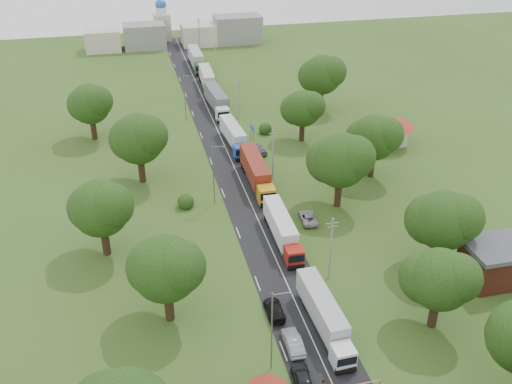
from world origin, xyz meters
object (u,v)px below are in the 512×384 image
object	(u,v)px
truck_0	(324,315)
car_lane_mid	(293,342)
info_sign	(252,131)
car_lane_front	(302,378)

from	to	relation	value
truck_0	car_lane_mid	bearing A→B (deg)	-153.94
info_sign	car_lane_mid	size ratio (longest dim) A/B	0.88
info_sign	car_lane_mid	xyz separation A→B (m)	(-7.64, -52.69, -2.24)
car_lane_mid	truck_0	bearing A→B (deg)	-153.12
info_sign	truck_0	world-z (taller)	info_sign
info_sign	car_lane_front	xyz separation A→B (m)	(-8.20, -57.79, -2.24)
truck_0	car_lane_mid	world-z (taller)	truck_0
info_sign	truck_0	xyz separation A→B (m)	(-3.41, -50.62, -0.98)
info_sign	car_lane_front	world-z (taller)	info_sign
truck_0	car_lane_front	xyz separation A→B (m)	(-4.79, -7.17, -1.26)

